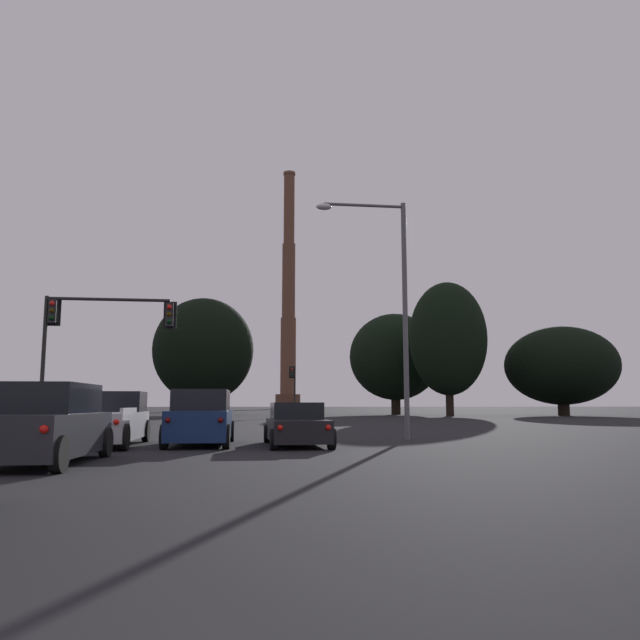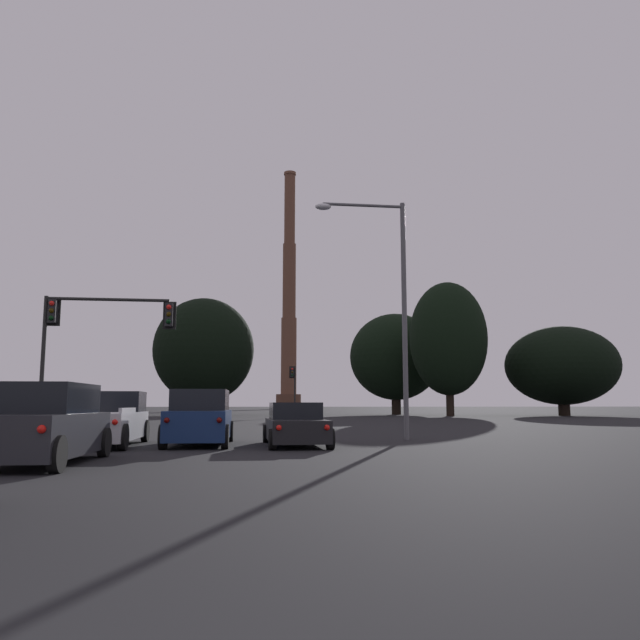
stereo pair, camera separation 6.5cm
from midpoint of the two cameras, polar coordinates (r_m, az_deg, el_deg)
The scene contains 12 objects.
suv_left_lane_second at distance 15.97m, azimuth -23.86°, elevation -8.77°, with size 2.24×4.96×1.86m.
pickup_truck_left_lane_front at distance 22.38m, azimuth -18.79°, elevation -8.75°, with size 2.19×5.51×1.82m.
suv_center_lane_front at distance 21.78m, azimuth -10.81°, elevation -8.81°, with size 2.21×4.95×1.86m.
sedan_right_lane_front at distance 21.13m, azimuth -2.18°, elevation -9.61°, with size 2.02×4.72×1.43m.
traffic_light_far_right at distance 66.09m, azimuth -2.41°, elevation -5.80°, with size 0.78×0.50×5.37m.
traffic_light_overhead_left at distance 29.09m, azimuth -20.32°, elevation -0.75°, with size 5.76×0.50×6.06m.
street_lamp at distance 24.96m, azimuth 6.54°, elevation 2.54°, with size 3.68×0.36×9.47m.
smokestack at distance 165.39m, azimuth -2.83°, elevation 0.57°, with size 6.53×6.53×64.14m.
treeline_far_right at distance 78.93m, azimuth 21.27°, elevation -3.90°, with size 13.28×11.95×10.48m.
treeline_far_left at distance 78.12m, azimuth -10.56°, elevation -2.72°, with size 12.30×11.07×14.38m.
treeline_center_left at distance 81.88m, azimuth 6.94°, elevation -3.36°, with size 11.89×10.70×13.10m.
treeline_center_right at distance 73.04m, azimuth 11.68°, elevation -1.67°, with size 8.93×8.03×15.37m.
Camera 2 is at (1.30, -2.02, 1.38)m, focal length 35.00 mm.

